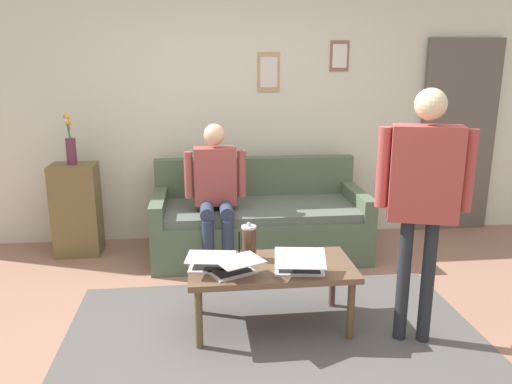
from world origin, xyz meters
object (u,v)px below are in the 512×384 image
(french_press, at_px, (249,242))
(side_shelf, at_px, (77,210))
(laptop_right, at_px, (212,263))
(person_seated, at_px, (216,187))
(laptop_left, at_px, (299,265))
(person_standing, at_px, (424,186))
(couch, at_px, (259,223))
(laptop_center, at_px, (234,268))
(flower_vase, at_px, (70,144))
(interior_door, at_px, (458,137))
(coffee_table, at_px, (271,272))

(french_press, distance_m, side_shelf, 2.10)
(laptop_right, xyz_separation_m, side_shelf, (1.25, -1.63, -0.06))
(french_press, height_order, person_seated, person_seated)
(laptop_left, relative_size, person_standing, 0.22)
(couch, relative_size, laptop_center, 4.66)
(person_seated, bearing_deg, couch, -151.45)
(laptop_right, height_order, flower_vase, flower_vase)
(person_standing, bearing_deg, flower_vase, -36.15)
(laptop_right, relative_size, person_standing, 0.22)
(person_seated, bearing_deg, interior_door, -164.54)
(interior_door, xyz_separation_m, person_standing, (1.39, 2.19, 0.04))
(laptop_right, bearing_deg, coffee_table, -174.69)
(interior_door, height_order, coffee_table, interior_door)
(couch, bearing_deg, side_shelf, -6.14)
(side_shelf, bearing_deg, couch, 173.86)
(coffee_table, height_order, flower_vase, flower_vase)
(interior_door, distance_m, side_shelf, 4.00)
(laptop_center, xyz_separation_m, laptop_right, (0.14, -0.09, -0.00))
(laptop_center, relative_size, flower_vase, 0.90)
(coffee_table, relative_size, laptop_left, 3.05)
(couch, relative_size, person_seated, 1.56)
(laptop_left, height_order, french_press, french_press)
(laptop_right, distance_m, side_shelf, 2.05)
(person_standing, bearing_deg, coffee_table, -17.54)
(coffee_table, height_order, side_shelf, side_shelf)
(laptop_left, distance_m, laptop_center, 0.43)
(couch, distance_m, laptop_center, 1.58)
(coffee_table, bearing_deg, person_seated, -74.21)
(laptop_center, relative_size, french_press, 1.57)
(couch, xyz_separation_m, person_seated, (0.42, 0.23, 0.42))
(flower_vase, bearing_deg, french_press, 136.04)
(laptop_center, xyz_separation_m, french_press, (-0.12, -0.26, 0.08))
(french_press, distance_m, person_seated, 1.07)
(french_press, height_order, person_standing, person_standing)
(interior_door, bearing_deg, coffee_table, 39.65)
(side_shelf, distance_m, person_standing, 3.23)
(couch, xyz_separation_m, french_press, (0.23, 1.27, 0.28))
(person_seated, bearing_deg, side_shelf, -17.42)
(interior_door, height_order, laptop_center, interior_door)
(flower_vase, bearing_deg, laptop_left, 136.65)
(interior_door, height_order, laptop_left, interior_door)
(coffee_table, distance_m, person_seated, 1.26)
(flower_vase, bearing_deg, person_seated, 162.80)
(interior_door, xyz_separation_m, couch, (2.21, 0.50, -0.72))
(side_shelf, bearing_deg, laptop_left, 136.54)
(laptop_center, distance_m, person_seated, 1.32)
(coffee_table, xyz_separation_m, person_standing, (-0.91, 0.29, 0.65))
(french_press, relative_size, person_standing, 0.16)
(couch, relative_size, side_shelf, 2.26)
(interior_door, distance_m, couch, 2.38)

